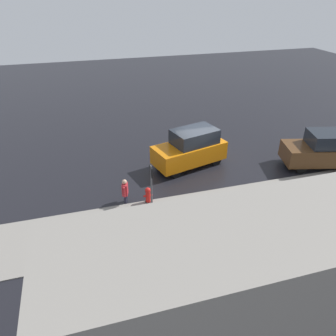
{
  "coord_description": "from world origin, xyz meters",
  "views": [
    {
      "loc": [
        6.28,
        14.75,
        8.8
      ],
      "look_at": [
        2.43,
        1.41,
        0.9
      ],
      "focal_mm": 35.0,
      "sensor_mm": 36.0,
      "label": 1
    }
  ],
  "objects_px": {
    "parked_sedan": "(327,149)",
    "fire_hydrant": "(148,195)",
    "pedestrian": "(125,190)",
    "moving_hatchback": "(191,148)",
    "sign_post": "(151,183)"
  },
  "relations": [
    {
      "from": "sign_post",
      "to": "fire_hydrant",
      "type": "bearing_deg",
      "value": -91.68
    },
    {
      "from": "parked_sedan",
      "to": "fire_hydrant",
      "type": "relative_size",
      "value": 5.73
    },
    {
      "from": "pedestrian",
      "to": "sign_post",
      "type": "height_order",
      "value": "sign_post"
    },
    {
      "from": "moving_hatchback",
      "to": "pedestrian",
      "type": "xyz_separation_m",
      "value": [
        4.0,
        2.52,
        -0.34
      ]
    },
    {
      "from": "parked_sedan",
      "to": "fire_hydrant",
      "type": "distance_m",
      "value": 10.05
    },
    {
      "from": "fire_hydrant",
      "to": "pedestrian",
      "type": "relative_size",
      "value": 0.66
    },
    {
      "from": "fire_hydrant",
      "to": "parked_sedan",
      "type": "bearing_deg",
      "value": -175.85
    },
    {
      "from": "fire_hydrant",
      "to": "pedestrian",
      "type": "bearing_deg",
      "value": -16.79
    },
    {
      "from": "fire_hydrant",
      "to": "pedestrian",
      "type": "xyz_separation_m",
      "value": [
        0.98,
        -0.3,
        0.28
      ]
    },
    {
      "from": "fire_hydrant",
      "to": "moving_hatchback",
      "type": "bearing_deg",
      "value": -136.99
    },
    {
      "from": "moving_hatchback",
      "to": "sign_post",
      "type": "bearing_deg",
      "value": 50.4
    },
    {
      "from": "pedestrian",
      "to": "sign_post",
      "type": "xyz_separation_m",
      "value": [
        -0.96,
        1.16,
        0.9
      ]
    },
    {
      "from": "moving_hatchback",
      "to": "parked_sedan",
      "type": "distance_m",
      "value": 7.29
    },
    {
      "from": "parked_sedan",
      "to": "pedestrian",
      "type": "bearing_deg",
      "value": 2.24
    },
    {
      "from": "moving_hatchback",
      "to": "pedestrian",
      "type": "height_order",
      "value": "moving_hatchback"
    }
  ]
}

